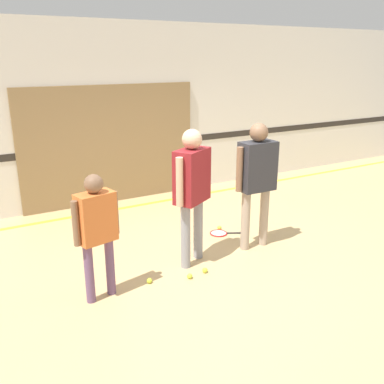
{
  "coord_description": "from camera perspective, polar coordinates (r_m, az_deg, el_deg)",
  "views": [
    {
      "loc": [
        -2.74,
        -4.44,
        2.59
      ],
      "look_at": [
        -0.22,
        -0.01,
        0.97
      ],
      "focal_mm": 40.0,
      "sensor_mm": 36.0,
      "label": 1
    }
  ],
  "objects": [
    {
      "name": "tennis_ball_near_instructor",
      "position": [
        5.31,
        -0.31,
        -11.15
      ],
      "size": [
        0.07,
        0.07,
        0.07
      ],
      "primitive_type": "sphere",
      "color": "#CCE038",
      "rests_on": "ground_plane"
    },
    {
      "name": "ground_plane",
      "position": [
        5.83,
        1.84,
        -8.77
      ],
      "size": [
        16.0,
        16.0,
        0.0
      ],
      "primitive_type": "plane",
      "color": "tan"
    },
    {
      "name": "tennis_ball_stray_left",
      "position": [
        5.45,
        1.74,
        -10.39
      ],
      "size": [
        0.07,
        0.07,
        0.07
      ],
      "primitive_type": "sphere",
      "color": "#CCE038",
      "rests_on": "ground_plane"
    },
    {
      "name": "person_instructor",
      "position": [
        5.32,
        0.0,
        1.24
      ],
      "size": [
        0.59,
        0.48,
        1.76
      ],
      "rotation": [
        0.0,
        0.0,
        0.52
      ],
      "color": "gray",
      "rests_on": "ground_plane"
    },
    {
      "name": "tennis_ball_by_spare_racket",
      "position": [
        6.72,
        3.67,
        -4.78
      ],
      "size": [
        0.07,
        0.07,
        0.07
      ],
      "primitive_type": "sphere",
      "color": "#CCE038",
      "rests_on": "ground_plane"
    },
    {
      "name": "racket_spare_on_floor",
      "position": [
        6.58,
        3.74,
        -5.5
      ],
      "size": [
        0.49,
        0.36,
        0.03
      ],
      "rotation": [
        0.0,
        0.0,
        5.8
      ],
      "color": "red",
      "rests_on": "ground_plane"
    },
    {
      "name": "person_student_left",
      "position": [
        4.68,
        -12.61,
        -4.18
      ],
      "size": [
        0.53,
        0.3,
        1.43
      ],
      "rotation": [
        0.0,
        0.0,
        0.22
      ],
      "color": "#6B4C70",
      "rests_on": "ground_plane"
    },
    {
      "name": "tennis_ball_stray_right",
      "position": [
        5.24,
        -5.71,
        -11.68
      ],
      "size": [
        0.07,
        0.07,
        0.07
      ],
      "primitive_type": "sphere",
      "color": "#CCE038",
      "rests_on": "ground_plane"
    },
    {
      "name": "wall_panel",
      "position": [
        7.9,
        -10.74,
        6.17
      ],
      "size": [
        3.25,
        0.05,
        2.13
      ],
      "color": "#93754C",
      "rests_on": "ground_plane"
    },
    {
      "name": "person_student_right",
      "position": [
        5.85,
        8.66,
        2.56
      ],
      "size": [
        0.67,
        0.28,
        1.76
      ],
      "rotation": [
        0.0,
        0.0,
        3.13
      ],
      "color": "tan",
      "rests_on": "ground_plane"
    },
    {
      "name": "wall_back",
      "position": [
        7.95,
        -9.37,
        10.21
      ],
      "size": [
        16.0,
        0.07,
        3.2
      ],
      "color": "silver",
      "rests_on": "ground_plane"
    },
    {
      "name": "floor_stripe",
      "position": [
        7.84,
        -7.45,
        -1.81
      ],
      "size": [
        14.4,
        0.1,
        0.01
      ],
      "color": "yellow",
      "rests_on": "ground_plane"
    }
  ]
}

